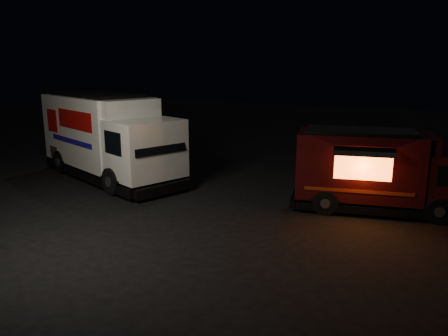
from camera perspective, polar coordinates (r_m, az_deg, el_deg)
ground at (r=14.23m, az=-8.69°, el=-5.95°), size 80.00×80.00×0.00m
white_truck at (r=18.68m, az=-14.66°, el=3.94°), size 8.19×4.95×3.52m
red_truck at (r=15.01m, az=19.93°, el=-0.35°), size 6.01×3.43×2.64m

